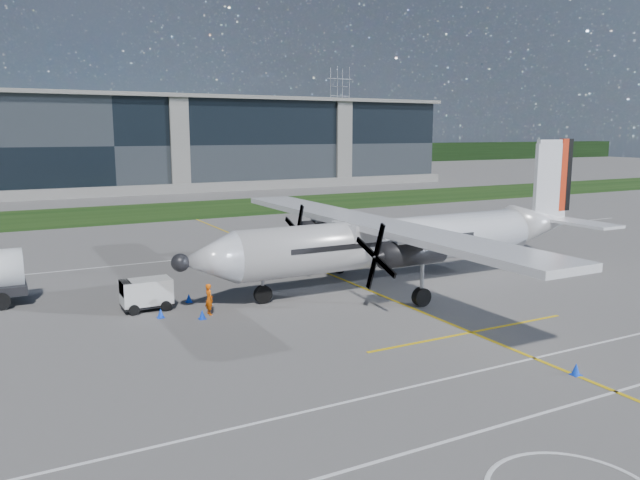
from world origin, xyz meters
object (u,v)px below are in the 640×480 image
object	(u,v)px
turboprop_aircraft	(406,213)
safety_cone_nose_port	(202,314)
safety_cone_stbdwing	(270,246)
baggage_tug	(146,295)
safety_cone_nose_stbd	(189,298)
ground_crew_person	(209,297)
safety_cone_fwd	(161,313)
safety_cone_portwing	(576,369)
pylon_east	(340,115)

from	to	relation	value
turboprop_aircraft	safety_cone_nose_port	distance (m)	14.55
turboprop_aircraft	safety_cone_stbdwing	world-z (taller)	turboprop_aircraft
baggage_tug	safety_cone_nose_stbd	xyz separation A→B (m)	(2.47, 0.40, -0.60)
ground_crew_person	baggage_tug	bearing A→B (deg)	42.74
safety_cone_nose_stbd	safety_cone_stbdwing	xyz separation A→B (m)	(10.85, 13.16, 0.00)
turboprop_aircraft	safety_cone_nose_port	bearing A→B (deg)	-174.58
safety_cone_nose_stbd	safety_cone_fwd	size ratio (longest dim) A/B	1.00
turboprop_aircraft	safety_cone_portwing	size ratio (longest dim) A/B	61.13
pylon_east	ground_crew_person	xyz separation A→B (m)	(-92.33, -147.07, -14.03)
safety_cone_nose_port	baggage_tug	bearing A→B (deg)	124.35
pylon_east	turboprop_aircraft	bearing A→B (deg)	-118.39
ground_crew_person	safety_cone_portwing	bearing A→B (deg)	-149.86
pylon_east	safety_cone_portwing	size ratio (longest dim) A/B	60.00
safety_cone_nose_port	safety_cone_fwd	distance (m)	2.25
baggage_tug	safety_cone_nose_port	world-z (taller)	baggage_tug
ground_crew_person	turboprop_aircraft	bearing A→B (deg)	-91.27
baggage_tug	ground_crew_person	distance (m)	3.74
safety_cone_portwing	safety_cone_nose_stbd	world-z (taller)	same
safety_cone_portwing	safety_cone_stbdwing	bearing A→B (deg)	89.59
safety_cone_nose_port	safety_cone_stbdwing	distance (m)	20.09
turboprop_aircraft	safety_cone_nose_port	world-z (taller)	turboprop_aircraft
turboprop_aircraft	safety_cone_portwing	xyz separation A→B (m)	(-2.87, -15.79, -4.34)
safety_cone_stbdwing	safety_cone_fwd	bearing A→B (deg)	-130.17
turboprop_aircraft	safety_cone_stbdwing	bearing A→B (deg)	99.77
baggage_tug	safety_cone_stbdwing	world-z (taller)	baggage_tug
pylon_east	safety_cone_portwing	bearing A→B (deg)	-116.82
safety_cone_portwing	safety_cone_nose_port	xyz separation A→B (m)	(-10.95, 14.47, 0.00)
pylon_east	safety_cone_portwing	world-z (taller)	pylon_east
turboprop_aircraft	safety_cone_fwd	size ratio (longest dim) A/B	61.13
ground_crew_person	safety_cone_portwing	xyz separation A→B (m)	(10.36, -15.07, -0.72)
safety_cone_nose_port	safety_cone_stbdwing	xyz separation A→B (m)	(11.17, 16.70, 0.00)
turboprop_aircraft	baggage_tug	distance (m)	16.50
turboprop_aircraft	baggage_tug	xyz separation A→B (m)	(-15.97, 1.83, -3.73)
safety_cone_portwing	safety_cone_fwd	bearing A→B (deg)	129.19
baggage_tug	ground_crew_person	size ratio (longest dim) A/B	1.46
safety_cone_nose_port	turboprop_aircraft	bearing A→B (deg)	5.42
pylon_east	safety_cone_nose_port	bearing A→B (deg)	-122.18
pylon_east	safety_cone_nose_stbd	xyz separation A→B (m)	(-92.59, -144.13, -14.75)
safety_cone_nose_port	safety_cone_nose_stbd	bearing A→B (deg)	84.78
turboprop_aircraft	safety_cone_portwing	bearing A→B (deg)	-100.31
safety_cone_fwd	safety_cone_stbdwing	bearing A→B (deg)	49.83
pylon_east	safety_cone_nose_stbd	size ratio (longest dim) A/B	60.00
pylon_east	safety_cone_stbdwing	xyz separation A→B (m)	(-81.74, -130.97, -14.75)
turboprop_aircraft	ground_crew_person	bearing A→B (deg)	-176.90
turboprop_aircraft	safety_cone_fwd	distance (m)	16.28
pylon_east	safety_cone_portwing	xyz separation A→B (m)	(-81.97, -162.14, -14.75)
baggage_tug	safety_cone_stbdwing	distance (m)	19.01
ground_crew_person	safety_cone_stbdwing	xyz separation A→B (m)	(10.58, 16.10, -0.72)
safety_cone_nose_stbd	safety_cone_portwing	bearing A→B (deg)	-59.46
pylon_east	turboprop_aircraft	distance (m)	166.68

